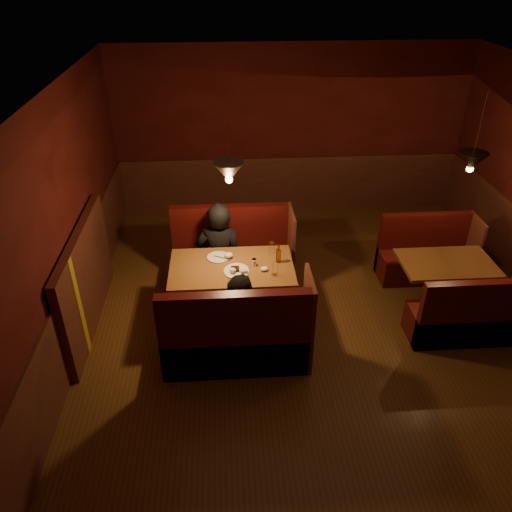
{
  "coord_description": "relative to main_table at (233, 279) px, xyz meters",
  "views": [
    {
      "loc": [
        -1.18,
        -4.81,
        4.15
      ],
      "look_at": [
        -0.82,
        0.33,
        0.95
      ],
      "focal_mm": 35.0,
      "sensor_mm": 36.0,
      "label": 1
    }
  ],
  "objects": [
    {
      "name": "main_table",
      "position": [
        0.0,
        0.0,
        0.0
      ],
      "size": [
        1.52,
        0.92,
        1.06
      ],
      "color": "brown",
      "rests_on": "ground"
    },
    {
      "name": "second_bench_far",
      "position": [
        2.81,
        0.83,
        -0.33
      ],
      "size": [
        1.33,
        0.5,
        0.95
      ],
      "color": "black",
      "rests_on": "ground"
    },
    {
      "name": "diner_a",
      "position": [
        -0.17,
        0.59,
        0.24
      ],
      "size": [
        0.64,
        0.43,
        1.74
      ],
      "primitive_type": "imported",
      "rotation": [
        0.0,
        0.0,
        3.11
      ],
      "color": "black",
      "rests_on": "ground"
    },
    {
      "name": "second_table",
      "position": [
        2.78,
        0.12,
        -0.13
      ],
      "size": [
        1.2,
        0.77,
        0.68
      ],
      "color": "brown",
      "rests_on": "ground"
    },
    {
      "name": "diner_b",
      "position": [
        0.09,
        -0.65,
        0.08
      ],
      "size": [
        0.82,
        0.72,
        1.41
      ],
      "primitive_type": "imported",
      "rotation": [
        0.0,
        0.0,
        -0.32
      ],
      "color": "black",
      "rests_on": "ground"
    },
    {
      "name": "main_bench_far",
      "position": [
        0.02,
        0.86,
        -0.27
      ],
      "size": [
        1.67,
        0.6,
        1.14
      ],
      "color": "black",
      "rests_on": "ground"
    },
    {
      "name": "room",
      "position": [
        0.83,
        -0.28,
        0.42
      ],
      "size": [
        6.02,
        7.02,
        2.92
      ],
      "color": "#51381D",
      "rests_on": "ground"
    },
    {
      "name": "main_bench_near",
      "position": [
        0.02,
        -0.86,
        -0.27
      ],
      "size": [
        1.67,
        0.6,
        1.14
      ],
      "color": "black",
      "rests_on": "ground"
    },
    {
      "name": "second_bench_near",
      "position": [
        2.81,
        -0.6,
        -0.33
      ],
      "size": [
        1.33,
        0.5,
        0.95
      ],
      "color": "black",
      "rests_on": "ground"
    }
  ]
}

